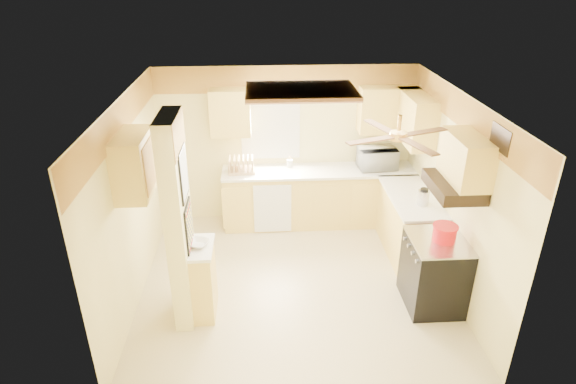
{
  "coord_description": "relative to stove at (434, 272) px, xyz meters",
  "views": [
    {
      "loc": [
        -0.41,
        -5.3,
        3.9
      ],
      "look_at": [
        -0.07,
        0.35,
        1.17
      ],
      "focal_mm": 30.0,
      "sensor_mm": 36.0,
      "label": 1
    }
  ],
  "objects": [
    {
      "name": "range_hood",
      "position": [
        0.07,
        0.0,
        1.16
      ],
      "size": [
        0.5,
        0.76,
        0.14
      ],
      "primitive_type": "cube",
      "color": "black",
      "rests_on": "upper_cab_over_stove"
    },
    {
      "name": "dutch_oven",
      "position": [
        0.05,
        0.0,
        0.55
      ],
      "size": [
        0.3,
        0.3,
        0.2
      ],
      "color": "red",
      "rests_on": "stove"
    },
    {
      "name": "ceiling_fan",
      "position": [
        -0.67,
        -0.15,
        1.83
      ],
      "size": [
        1.15,
        1.15,
        0.26
      ],
      "color": "gold",
      "rests_on": "ceiling"
    },
    {
      "name": "ceiling",
      "position": [
        -1.67,
        0.55,
        2.04
      ],
      "size": [
        4.0,
        4.0,
        0.0
      ],
      "primitive_type": "plane",
      "rotation": [
        3.14,
        0.0,
        0.0
      ],
      "color": "white",
      "rests_on": "wall_back"
    },
    {
      "name": "dishwasher_panel",
      "position": [
        -1.92,
        1.84,
        -0.03
      ],
      "size": [
        0.58,
        0.02,
        0.8
      ],
      "primitive_type": "cube",
      "color": "white",
      "rests_on": "lower_cabinets_back"
    },
    {
      "name": "kettle",
      "position": [
        0.07,
        0.87,
        0.59
      ],
      "size": [
        0.15,
        0.15,
        0.24
      ],
      "color": "silver",
      "rests_on": "countertop_right"
    },
    {
      "name": "countertop_right",
      "position": [
        0.02,
        1.15,
        0.46
      ],
      "size": [
        0.64,
        1.44,
        0.04
      ],
      "primitive_type": "cube",
      "color": "white",
      "rests_on": "lower_cabinets_right"
    },
    {
      "name": "dish_rack",
      "position": [
        -2.39,
        2.13,
        0.56
      ],
      "size": [
        0.43,
        0.33,
        0.23
      ],
      "color": "tan",
      "rests_on": "countertop_back"
    },
    {
      "name": "upper_cab_over_stove",
      "position": [
        0.16,
        0.0,
        1.49
      ],
      "size": [
        0.35,
        0.76,
        0.52
      ],
      "primitive_type": "cube",
      "color": "#E5C158",
      "rests_on": "wall_right"
    },
    {
      "name": "wall_front",
      "position": [
        -1.67,
        -1.35,
        0.79
      ],
      "size": [
        4.0,
        0.0,
        4.0
      ],
      "primitive_type": "plane",
      "rotation": [
        -1.57,
        0.0,
        0.0
      ],
      "color": "#F2E393",
      "rests_on": "floor"
    },
    {
      "name": "microwave",
      "position": [
        -0.25,
        2.17,
        0.64
      ],
      "size": [
        0.62,
        0.44,
        0.32
      ],
      "primitive_type": "imported",
      "rotation": [
        0.0,
        0.0,
        3.23
      ],
      "color": "white",
      "rests_on": "countertop_back"
    },
    {
      "name": "wallpaper_border",
      "position": [
        -1.67,
        2.43,
        1.84
      ],
      "size": [
        4.0,
        0.02,
        0.4
      ],
      "primitive_type": "cube",
      "color": "#FFC44B",
      "rests_on": "wall_back"
    },
    {
      "name": "poster_nashville",
      "position": [
        -2.91,
        0.0,
        0.74
      ],
      "size": [
        0.02,
        0.42,
        0.57
      ],
      "color": "black",
      "rests_on": "partition_column"
    },
    {
      "name": "ceiling_light_panel",
      "position": [
        -1.57,
        1.05,
        2.0
      ],
      "size": [
        1.35,
        0.95,
        0.06
      ],
      "color": "brown",
      "rests_on": "ceiling"
    },
    {
      "name": "bowl",
      "position": [
        -2.83,
        0.01,
        0.51
      ],
      "size": [
        0.31,
        0.31,
        0.06
      ],
      "primitive_type": "imported",
      "rotation": [
        0.0,
        0.0,
        -0.33
      ],
      "color": "white",
      "rests_on": "ledge_top"
    },
    {
      "name": "wall_right",
      "position": [
        0.33,
        0.55,
        0.79
      ],
      "size": [
        0.0,
        3.8,
        3.8
      ],
      "primitive_type": "plane",
      "rotation": [
        1.57,
        0.0,
        -1.57
      ],
      "color": "#F2E393",
      "rests_on": "floor"
    },
    {
      "name": "wall_left",
      "position": [
        -3.67,
        0.55,
        0.79
      ],
      "size": [
        0.0,
        3.8,
        3.8
      ],
      "primitive_type": "plane",
      "rotation": [
        1.57,
        0.0,
        1.57
      ],
      "color": "#F2E393",
      "rests_on": "floor"
    },
    {
      "name": "utensil_crock",
      "position": [
        -1.62,
        2.29,
        0.54
      ],
      "size": [
        0.09,
        0.09,
        0.19
      ],
      "color": "white",
      "rests_on": "countertop_back"
    },
    {
      "name": "ledge_top",
      "position": [
        -2.8,
        0.0,
        0.46
      ],
      "size": [
        0.28,
        0.58,
        0.04
      ],
      "primitive_type": "cube",
      "color": "white",
      "rests_on": "partition_ledge"
    },
    {
      "name": "vent_grate",
      "position": [
        0.31,
        -0.35,
        1.84
      ],
      "size": [
        0.02,
        0.4,
        0.25
      ],
      "primitive_type": "cube",
      "color": "black",
      "rests_on": "wall_right"
    },
    {
      "name": "partition_column",
      "position": [
        -3.02,
        0.0,
        0.79
      ],
      "size": [
        0.2,
        0.7,
        2.5
      ],
      "primitive_type": "cube",
      "color": "#F2E393",
      "rests_on": "floor"
    },
    {
      "name": "wall_back",
      "position": [
        -1.67,
        2.45,
        0.79
      ],
      "size": [
        4.0,
        0.0,
        4.0
      ],
      "primitive_type": "plane",
      "rotation": [
        1.57,
        0.0,
        0.0
      ],
      "color": "#F2E393",
      "rests_on": "floor"
    },
    {
      "name": "window",
      "position": [
        -1.92,
        2.44,
        1.09
      ],
      "size": [
        0.92,
        0.02,
        1.02
      ],
      "color": "white",
      "rests_on": "wall_back"
    },
    {
      "name": "upper_cab_left_wall",
      "position": [
        -3.49,
        0.3,
        1.39
      ],
      "size": [
        0.35,
        0.75,
        0.7
      ],
      "primitive_type": "cube",
      "color": "#E5C158",
      "rests_on": "wall_left"
    },
    {
      "name": "lower_cabinets_back",
      "position": [
        -1.17,
        2.15,
        -0.01
      ],
      "size": [
        3.0,
        0.6,
        0.9
      ],
      "primitive_type": "cube",
      "color": "#E5C158",
      "rests_on": "floor"
    },
    {
      "name": "partition_ledge",
      "position": [
        -2.8,
        0.0,
        -0.01
      ],
      "size": [
        0.25,
        0.55,
        0.9
      ],
      "primitive_type": "cube",
      "color": "#E5C158",
      "rests_on": "floor"
    },
    {
      "name": "lower_cabinets_right",
      "position": [
        0.03,
        1.15,
        -0.01
      ],
      "size": [
        0.6,
        1.4,
        0.9
      ],
      "primitive_type": "cube",
      "color": "#E5C158",
      "rests_on": "floor"
    },
    {
      "name": "upper_cab_right",
      "position": [
        0.16,
        1.8,
        1.39
      ],
      "size": [
        0.35,
        1.0,
        0.7
      ],
      "primitive_type": "cube",
      "color": "#E5C158",
      "rests_on": "wall_right"
    },
    {
      "name": "upper_cab_back_left",
      "position": [
        -2.52,
        2.27,
        1.39
      ],
      "size": [
        0.6,
        0.35,
        0.7
      ],
      "primitive_type": "cube",
      "color": "#E5C158",
      "rests_on": "wall_back"
    },
    {
      "name": "upper_cab_back_right",
      "position": [
        -0.12,
        2.27,
        1.39
      ],
      "size": [
        0.9,
        0.35,
        0.7
      ],
      "primitive_type": "cube",
      "color": "#E5C158",
      "rests_on": "wall_back"
    },
    {
      "name": "stove",
      "position": [
        0.0,
        0.0,
        0.0
      ],
      "size": [
        0.68,
        0.77,
        0.92
      ],
      "color": "black",
      "rests_on": "floor"
    },
    {
      "name": "floor",
      "position": [
        -1.67,
        0.55,
        -0.46
      ],
      "size": [
        4.0,
        4.0,
        0.0
      ],
      "primitive_type": "plane",
      "color": "beige",
      "rests_on": "ground"
    },
    {
      "name": "poster_menu",
      "position": [
        -2.91,
        0.0,
        1.39
      ],
      "size": [
        0.02,
        0.42,
        0.57
      ],
      "color": "black",
      "rests_on": "partition_column"
    },
    {
      "name": "countertop_back",
      "position": [
        -1.17,
        2.14,
        0.46
      ],
      "size": [
        3.04,
        0.64,
        0.04
      ],
      "primitive_type": "cube",
      "color": "white",
      "rests_on": "lower_cabinets_back"
    }
  ]
}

